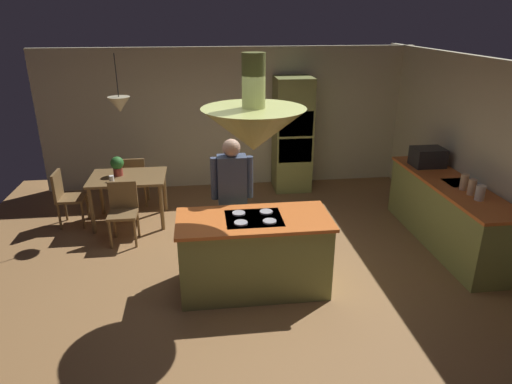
{
  "coord_description": "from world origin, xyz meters",
  "views": [
    {
      "loc": [
        -0.55,
        -4.79,
        3.07
      ],
      "look_at": [
        0.1,
        0.4,
        1.0
      ],
      "focal_mm": 31.56,
      "sensor_mm": 36.0,
      "label": 1
    }
  ],
  "objects": [
    {
      "name": "range_hood",
      "position": [
        0.0,
        -0.2,
        1.98
      ],
      "size": [
        1.1,
        1.1,
        1.0
      ],
      "color": "#8C934C"
    },
    {
      "name": "pendant_light_over_table",
      "position": [
        -1.7,
        1.9,
        1.86
      ],
      "size": [
        0.32,
        0.32,
        0.82
      ],
      "color": "beige"
    },
    {
      "name": "microwave_on_counter",
      "position": [
        2.84,
        1.35,
        1.06
      ],
      "size": [
        0.46,
        0.36,
        0.28
      ],
      "primitive_type": "cube",
      "color": "#232326",
      "rests_on": "counter_run_right"
    },
    {
      "name": "dining_table",
      "position": [
        -1.7,
        1.9,
        0.66
      ],
      "size": [
        1.14,
        0.83,
        0.76
      ],
      "color": "brown",
      "rests_on": "ground"
    },
    {
      "name": "wall_back",
      "position": [
        0.0,
        3.45,
        1.27
      ],
      "size": [
        6.8,
        0.1,
        2.55
      ],
      "primitive_type": "cube",
      "color": "beige",
      "rests_on": "ground"
    },
    {
      "name": "canister_flour",
      "position": [
        2.84,
        -0.02,
        1.02
      ],
      "size": [
        0.11,
        0.11,
        0.19
      ],
      "primitive_type": "cylinder",
      "color": "silver",
      "rests_on": "counter_run_right"
    },
    {
      "name": "person_at_island",
      "position": [
        -0.19,
        0.48,
        0.96
      ],
      "size": [
        0.53,
        0.22,
        1.67
      ],
      "color": "tan",
      "rests_on": "ground"
    },
    {
      "name": "wall_right",
      "position": [
        3.25,
        0.4,
        1.27
      ],
      "size": [
        0.1,
        7.2,
        2.55
      ],
      "primitive_type": "cube",
      "color": "beige",
      "rests_on": "ground"
    },
    {
      "name": "chair_facing_island",
      "position": [
        -1.7,
        1.26,
        0.5
      ],
      "size": [
        0.4,
        0.4,
        0.87
      ],
      "color": "brown",
      "rests_on": "ground"
    },
    {
      "name": "kitchen_island",
      "position": [
        0.0,
        -0.2,
        0.47
      ],
      "size": [
        1.76,
        0.82,
        0.94
      ],
      "color": "#8C934C",
      "rests_on": "ground"
    },
    {
      "name": "cup_on_table",
      "position": [
        -1.9,
        1.69,
        0.81
      ],
      "size": [
        0.07,
        0.07,
        0.09
      ],
      "primitive_type": "cylinder",
      "color": "white",
      "rests_on": "dining_table"
    },
    {
      "name": "oven_tower",
      "position": [
        1.1,
        3.04,
        1.03
      ],
      "size": [
        0.66,
        0.62,
        2.06
      ],
      "color": "#8C934C",
      "rests_on": "ground"
    },
    {
      "name": "ground",
      "position": [
        0.0,
        0.0,
        0.0
      ],
      "size": [
        8.16,
        8.16,
        0.0
      ],
      "primitive_type": "plane",
      "color": "#9E7042"
    },
    {
      "name": "chair_at_corner",
      "position": [
        -2.65,
        1.9,
        0.5
      ],
      "size": [
        0.4,
        0.4,
        0.87
      ],
      "rotation": [
        0.0,
        0.0,
        1.57
      ],
      "color": "brown",
      "rests_on": "ground"
    },
    {
      "name": "chair_by_back_wall",
      "position": [
        -1.7,
        2.54,
        0.5
      ],
      "size": [
        0.4,
        0.4,
        0.87
      ],
      "rotation": [
        0.0,
        0.0,
        3.14
      ],
      "color": "brown",
      "rests_on": "ground"
    },
    {
      "name": "canister_sugar",
      "position": [
        2.84,
        0.16,
        1.03
      ],
      "size": [
        0.1,
        0.1,
        0.21
      ],
      "primitive_type": "cylinder",
      "color": "#E0B78C",
      "rests_on": "counter_run_right"
    },
    {
      "name": "canister_tea",
      "position": [
        2.84,
        0.34,
        1.03
      ],
      "size": [
        0.1,
        0.1,
        0.21
      ],
      "primitive_type": "cylinder",
      "color": "#E0B78C",
      "rests_on": "counter_run_right"
    },
    {
      "name": "potted_plant_on_table",
      "position": [
        -1.84,
        1.96,
        0.93
      ],
      "size": [
        0.2,
        0.2,
        0.3
      ],
      "color": "#99382D",
      "rests_on": "dining_table"
    },
    {
      "name": "counter_run_right",
      "position": [
        2.84,
        0.6,
        0.47
      ],
      "size": [
        0.73,
        2.52,
        0.92
      ],
      "color": "#8C934C",
      "rests_on": "ground"
    }
  ]
}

